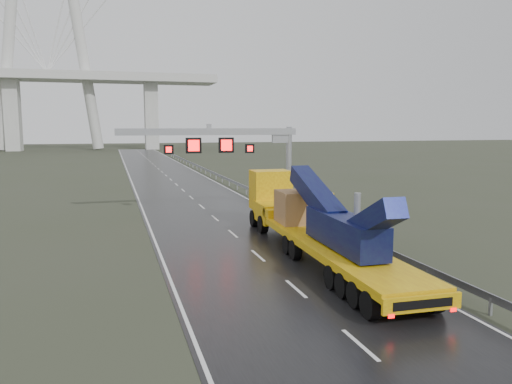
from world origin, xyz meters
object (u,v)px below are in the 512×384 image
object	(u,v)px
striped_barrier	(295,213)
heavy_haul_truck	(305,217)
exit_sign_pair	(326,203)
sign_gantry	(234,146)

from	to	relation	value
striped_barrier	heavy_haul_truck	bearing A→B (deg)	-118.37
heavy_haul_truck	exit_sign_pair	xyz separation A→B (m)	(3.93, 5.83, -0.16)
sign_gantry	exit_sign_pair	world-z (taller)	sign_gantry
heavy_haul_truck	exit_sign_pair	size ratio (longest dim) A/B	8.45
exit_sign_pair	heavy_haul_truck	bearing A→B (deg)	-138.15
sign_gantry	striped_barrier	xyz separation A→B (m)	(3.90, -3.99, -5.11)
heavy_haul_truck	exit_sign_pair	world-z (taller)	heavy_haul_truck
heavy_haul_truck	striped_barrier	size ratio (longest dim) A/B	20.80
sign_gantry	heavy_haul_truck	world-z (taller)	sign_gantry
sign_gantry	exit_sign_pair	size ratio (longest dim) A/B	6.02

